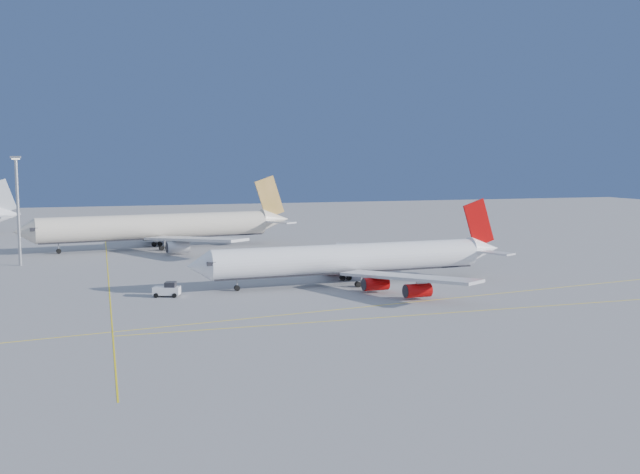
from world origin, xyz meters
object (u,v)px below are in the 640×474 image
Objects in this scene: airliner_virgin at (355,259)px; light_mast at (18,201)px; airliner_etihad at (162,227)px; pushback_tug at (167,290)px.

airliner_virgin is 2.63× the size of light_mast.
airliner_virgin is at bearing -72.78° from airliner_etihad.
light_mast reaches higher than airliner_etihad.
light_mast is (-60.34, 41.59, 9.10)m from airliner_virgin.
pushback_tug is at bearing -101.71° from airliner_etihad.
light_mast is at bearing 139.36° from pushback_tug.
pushback_tug is at bearing -178.18° from airliner_virgin.
airliner_virgin is at bearing -34.58° from light_mast.
airliner_etihad is 38.56m from light_mast.
airliner_etihad is at bearing 112.26° from airliner_virgin.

